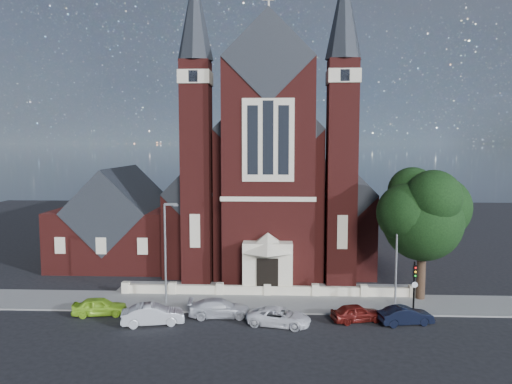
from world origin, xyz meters
TOP-DOWN VIEW (x-y plane):
  - ground at (0.00, 15.00)m, footprint 120.00×120.00m
  - pavement_strip at (0.00, 4.50)m, footprint 60.00×5.00m
  - forecourt_paving at (0.00, 8.50)m, footprint 26.00×3.00m
  - forecourt_wall at (0.00, 6.50)m, footprint 24.00×0.40m
  - church at (-0.00, 22.94)m, footprint 20.01×34.90m
  - parish_hall at (-16.00, 18.00)m, footprint 12.00×12.20m
  - street_tree at (12.60, 5.71)m, footprint 6.40×6.60m
  - street_lamp_left at (-7.91, 4.00)m, footprint 1.16×0.22m
  - street_lamp_right at (10.09, 4.00)m, footprint 1.16×0.22m
  - traffic_signal at (11.00, 2.43)m, footprint 0.28×0.42m
  - car_lime_van at (-12.35, 1.24)m, footprint 4.14×2.21m
  - car_silver_a at (-7.92, -0.48)m, footprint 4.58×2.48m
  - car_silver_b at (-3.39, 1.26)m, footprint 4.74×2.23m
  - car_white_suv at (0.97, -0.27)m, footprint 4.78×2.95m
  - car_dark_red at (6.52, 0.74)m, footprint 3.98×2.44m
  - car_navy at (9.88, 0.34)m, footprint 4.03×2.09m

SIDE VIEW (x-z plane):
  - ground at x=0.00m, z-range 0.00..0.00m
  - pavement_strip at x=0.00m, z-range -0.06..0.06m
  - forecourt_paving at x=0.00m, z-range -0.07..0.07m
  - forecourt_wall at x=0.00m, z-range -0.45..0.45m
  - car_white_suv at x=0.97m, z-range 0.00..1.23m
  - car_navy at x=9.88m, z-range 0.00..1.26m
  - car_dark_red at x=6.52m, z-range 0.00..1.27m
  - car_silver_b at x=-3.39m, z-range 0.00..1.34m
  - car_lime_van at x=-12.35m, z-range 0.00..1.34m
  - car_silver_a at x=-7.92m, z-range 0.00..1.43m
  - traffic_signal at x=11.00m, z-range 0.58..4.58m
  - parish_hall at x=-16.00m, z-range -1.11..9.13m
  - street_lamp_left at x=-7.91m, z-range 0.55..8.64m
  - street_lamp_right at x=10.09m, z-range 0.55..8.64m
  - street_tree at x=12.60m, z-range 1.61..12.31m
  - church at x=0.00m, z-range -6.41..22.79m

